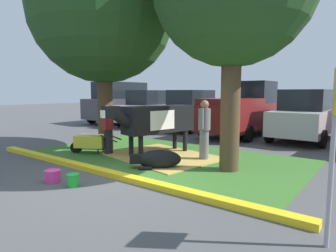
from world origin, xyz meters
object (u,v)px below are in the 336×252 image
object	(u,v)px
parking_sign	(334,122)
shade_tree_left	(103,11)
sedan_blue	(305,116)
calf_lying	(158,159)
bucket_pink	(53,176)
bucket_green	(73,180)
wheelbarrow	(90,141)
person_handler	(204,128)
sedan_silver	(149,108)
sedan_red	(191,110)
suv_dark_grey	(120,102)
pickup_truck_maroon	(244,110)
person_visitor_near	(108,128)
cow_holstein	(156,120)

from	to	relation	value
parking_sign	shade_tree_left	bearing A→B (deg)	160.25
sedan_blue	calf_lying	bearing A→B (deg)	-105.57
bucket_pink	bucket_green	world-z (taller)	bucket_pink
bucket_pink	wheelbarrow	bearing A→B (deg)	126.08
person_handler	sedan_blue	distance (m)	5.64
sedan_silver	sedan_red	xyz separation A→B (m)	(2.76, 0.08, 0.00)
bucket_pink	sedan_blue	distance (m)	9.67
person_handler	suv_dark_grey	world-z (taller)	suv_dark_grey
wheelbarrow	bucket_green	bearing A→B (deg)	-44.27
shade_tree_left	calf_lying	world-z (taller)	shade_tree_left
sedan_silver	sedan_red	bearing A→B (deg)	1.76
suv_dark_grey	sedan_silver	xyz separation A→B (m)	(2.54, -0.18, -0.29)
calf_lying	bucket_green	distance (m)	2.18
bucket_pink	pickup_truck_maroon	bearing A→B (deg)	87.16
person_handler	sedan_red	world-z (taller)	sedan_red
suv_dark_grey	sedan_silver	size ratio (longest dim) A/B	1.05
calf_lying	parking_sign	size ratio (longest dim) A/B	0.54
calf_lying	sedan_silver	world-z (taller)	sedan_silver
person_visitor_near	suv_dark_grey	bearing A→B (deg)	134.09
bucket_pink	suv_dark_grey	distance (m)	12.22
person_handler	suv_dark_grey	distance (m)	10.93
bucket_pink	cow_holstein	bearing A→B (deg)	88.38
suv_dark_grey	sedan_blue	distance (m)	10.80
person_visitor_near	parking_sign	size ratio (longest dim) A/B	0.69
parking_sign	bucket_pink	world-z (taller)	parking_sign
shade_tree_left	sedan_blue	distance (m)	8.55
shade_tree_left	bucket_pink	bearing A→B (deg)	-59.04
cow_holstein	person_visitor_near	xyz separation A→B (m)	(-1.23, -0.83, -0.27)
calf_lying	sedan_blue	distance (m)	7.24
shade_tree_left	sedan_silver	xyz separation A→B (m)	(-3.33, 6.10, -3.53)
bucket_pink	pickup_truck_maroon	world-z (taller)	pickup_truck_maroon
suv_dark_grey	sedan_red	xyz separation A→B (m)	(5.30, -0.10, -0.29)
person_handler	wheelbarrow	xyz separation A→B (m)	(-3.28, -1.37, -0.53)
wheelbarrow	bucket_green	distance (m)	3.21
cow_holstein	person_visitor_near	world-z (taller)	cow_holstein
pickup_truck_maroon	person_visitor_near	bearing A→B (deg)	-103.41
parking_sign	sedan_silver	bearing A→B (deg)	140.17
person_handler	person_visitor_near	size ratio (longest dim) A/B	1.11
person_handler	wheelbarrow	distance (m)	3.59
shade_tree_left	sedan_red	size ratio (longest dim) A/B	1.55
sedan_silver	pickup_truck_maroon	size ratio (longest dim) A/B	0.82
bucket_green	sedan_silver	distance (m)	10.83
sedan_blue	bucket_green	bearing A→B (deg)	-105.19
shade_tree_left	bucket_pink	world-z (taller)	shade_tree_left
calf_lying	parking_sign	xyz separation A→B (m)	(4.01, -1.61, 1.32)
parking_sign	bucket_green	world-z (taller)	parking_sign
sedan_silver	pickup_truck_maroon	bearing A→B (deg)	0.16
person_visitor_near	bucket_pink	xyz separation A→B (m)	(1.13, -2.57, -0.68)
sedan_blue	person_visitor_near	bearing A→B (deg)	-122.48
bucket_green	person_visitor_near	bearing A→B (deg)	124.92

